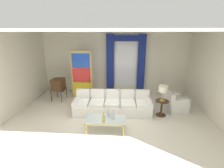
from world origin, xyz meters
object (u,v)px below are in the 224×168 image
at_px(stained_glass_divider, 82,76).
at_px(peacock_figurine, 87,96).
at_px(couch_white_long, 112,105).
at_px(armchair_white, 173,103).
at_px(bottle_blue_decanter, 113,115).
at_px(coffee_table, 105,120).
at_px(bottle_crystal_tall, 104,118).
at_px(round_side_table, 162,107).
at_px(bottle_amber_squat, 108,113).
at_px(vintage_tv, 58,85).
at_px(table_lamp_brass, 163,89).

height_order(stained_glass_divider, peacock_figurine, stained_glass_divider).
distance_m(couch_white_long, armchair_white, 2.42).
distance_m(bottle_blue_decanter, stained_glass_divider, 3.18).
distance_m(coffee_table, stained_glass_divider, 3.10).
distance_m(bottle_crystal_tall, peacock_figurine, 2.74).
relative_size(couch_white_long, bottle_crystal_tall, 9.38).
bearing_deg(coffee_table, couch_white_long, 84.37).
bearing_deg(round_side_table, bottle_crystal_tall, -145.89).
distance_m(bottle_amber_squat, stained_glass_divider, 2.96).
height_order(couch_white_long, bottle_crystal_tall, couch_white_long).
bearing_deg(stained_glass_divider, bottle_crystal_tall, -64.86).
bearing_deg(coffee_table, round_side_table, 30.35).
bearing_deg(bottle_amber_squat, vintage_tv, 138.12).
height_order(coffee_table, round_side_table, round_side_table).
relative_size(coffee_table, round_side_table, 2.03).
distance_m(bottle_blue_decanter, armchair_white, 2.82).
height_order(bottle_amber_squat, peacock_figurine, bottle_amber_squat).
distance_m(bottle_crystal_tall, vintage_tv, 3.51).
relative_size(stained_glass_divider, round_side_table, 3.70).
xyz_separation_m(bottle_amber_squat, peacock_figurine, (-1.15, 2.15, -0.31)).
distance_m(bottle_blue_decanter, peacock_figurine, 2.67).
distance_m(bottle_amber_squat, vintage_tv, 3.32).
xyz_separation_m(coffee_table, stained_glass_divider, (-1.39, 2.68, 0.68)).
bearing_deg(couch_white_long, stained_glass_divider, 137.94).
bearing_deg(couch_white_long, round_side_table, -5.16).
height_order(couch_white_long, vintage_tv, vintage_tv).
relative_size(bottle_amber_squat, vintage_tv, 0.22).
bearing_deg(coffee_table, armchair_white, 32.74).
xyz_separation_m(coffee_table, armchair_white, (2.53, 1.63, -0.09)).
bearing_deg(bottle_amber_squat, couch_white_long, 86.62).
relative_size(couch_white_long, peacock_figurine, 4.91).
xyz_separation_m(vintage_tv, table_lamp_brass, (4.37, -1.22, 0.30)).
bearing_deg(coffee_table, bottle_blue_decanter, 0.88).
relative_size(bottle_blue_decanter, bottle_crystal_tall, 1.00).
xyz_separation_m(peacock_figurine, round_side_table, (3.05, -1.16, 0.14)).
distance_m(couch_white_long, stained_glass_divider, 2.18).
bearing_deg(round_side_table, couch_white_long, 174.84).
height_order(bottle_amber_squat, round_side_table, bottle_amber_squat).
bearing_deg(round_side_table, armchair_white, 40.10).
bearing_deg(peacock_figurine, couch_white_long, -39.14).
distance_m(bottle_crystal_tall, round_side_table, 2.42).
height_order(coffee_table, stained_glass_divider, stained_glass_divider).
xyz_separation_m(coffee_table, table_lamp_brass, (1.97, 1.15, 0.66)).
height_order(coffee_table, armchair_white, armchair_white).
distance_m(bottle_amber_squat, table_lamp_brass, 2.20).
bearing_deg(stained_glass_divider, coffee_table, -62.68).
distance_m(coffee_table, bottle_crystal_tall, 0.26).
distance_m(bottle_crystal_tall, stained_glass_divider, 3.23).
bearing_deg(bottle_amber_squat, stained_glass_divider, 119.84).
relative_size(vintage_tv, table_lamp_brass, 2.36).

